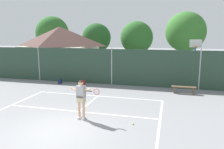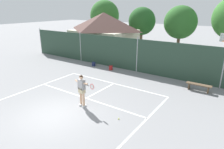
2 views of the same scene
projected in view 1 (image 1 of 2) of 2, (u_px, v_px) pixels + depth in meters
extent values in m
plane|color=gray|center=(54.00, 132.00, 8.86)|extent=(120.00, 120.00, 0.00)
cube|color=white|center=(98.00, 96.00, 14.09)|extent=(8.20, 0.10, 0.01)
cube|color=white|center=(157.00, 145.00, 7.82)|extent=(0.10, 11.00, 0.01)
cube|color=white|center=(79.00, 112.00, 11.21)|extent=(8.20, 0.10, 0.01)
cube|color=white|center=(89.00, 103.00, 12.63)|extent=(0.10, 2.97, 0.01)
cube|color=#284233|center=(112.00, 67.00, 17.17)|extent=(26.00, 0.05, 2.82)
cylinder|color=#B2B2B7|center=(39.00, 63.00, 18.80)|extent=(0.09, 0.09, 2.97)
cylinder|color=#B2B2B7|center=(112.00, 66.00, 17.15)|extent=(0.09, 0.09, 2.97)
cylinder|color=#B2B2B7|center=(200.00, 69.00, 15.50)|extent=(0.09, 0.09, 2.97)
cylinder|color=#284CB2|center=(194.00, 66.00, 17.12)|extent=(0.12, 0.12, 3.05)
cube|color=white|center=(196.00, 43.00, 16.71)|extent=(0.90, 0.06, 0.60)
torus|color=#D85919|center=(196.00, 47.00, 16.50)|extent=(0.48, 0.48, 0.02)
cube|color=beige|center=(61.00, 59.00, 22.90)|extent=(6.66, 5.42, 2.78)
pyramid|color=#513833|center=(60.00, 36.00, 22.48)|extent=(7.19, 5.86, 1.96)
cylinder|color=brown|center=(53.00, 56.00, 29.50)|extent=(0.36, 0.36, 2.24)
ellipsoid|color=#2D6628|center=(52.00, 33.00, 28.97)|extent=(4.44, 4.00, 4.44)
cylinder|color=brown|center=(97.00, 58.00, 27.95)|extent=(0.36, 0.36, 1.99)
ellipsoid|color=#235623|center=(97.00, 38.00, 27.50)|extent=(3.64, 3.27, 3.64)
cylinder|color=brown|center=(136.00, 59.00, 26.67)|extent=(0.36, 0.36, 1.93)
ellipsoid|color=#2D6628|center=(137.00, 38.00, 26.20)|extent=(3.90, 3.51, 3.90)
cylinder|color=brown|center=(184.00, 59.00, 25.22)|extent=(0.36, 0.36, 2.34)
ellipsoid|color=#38752D|center=(186.00, 32.00, 24.67)|extent=(4.49, 4.04, 4.49)
cube|color=silver|center=(79.00, 117.00, 10.28)|extent=(0.16, 0.27, 0.10)
cube|color=silver|center=(84.00, 118.00, 10.19)|extent=(0.16, 0.27, 0.10)
cylinder|color=tan|center=(79.00, 108.00, 10.20)|extent=(0.13, 0.13, 0.82)
cylinder|color=tan|center=(84.00, 109.00, 10.10)|extent=(0.13, 0.13, 0.82)
cube|color=tan|center=(81.00, 99.00, 10.07)|extent=(0.39, 0.29, 0.32)
cube|color=gray|center=(81.00, 92.00, 10.01)|extent=(0.43, 0.30, 0.56)
sphere|color=tan|center=(81.00, 83.00, 9.93)|extent=(0.22, 0.22, 0.22)
sphere|color=black|center=(81.00, 83.00, 9.93)|extent=(0.21, 0.21, 0.21)
cylinder|color=tan|center=(85.00, 90.00, 9.93)|extent=(0.56, 0.17, 0.17)
cylinder|color=tan|center=(76.00, 90.00, 10.11)|extent=(0.51, 0.16, 0.22)
cylinder|color=black|center=(89.00, 91.00, 9.89)|extent=(0.30, 0.08, 0.04)
torus|color=red|center=(96.00, 92.00, 9.80)|extent=(0.30, 0.07, 0.30)
cylinder|color=silver|center=(96.00, 92.00, 9.80)|extent=(0.26, 0.04, 0.26)
sphere|color=#CCE033|center=(133.00, 124.00, 9.59)|extent=(0.07, 0.07, 0.07)
cube|color=navy|center=(60.00, 81.00, 17.64)|extent=(0.28, 0.19, 0.40)
cube|color=navy|center=(59.00, 82.00, 17.55)|extent=(0.23, 0.07, 0.18)
torus|color=black|center=(60.00, 79.00, 17.60)|extent=(0.09, 0.02, 0.09)
cube|color=maroon|center=(83.00, 83.00, 17.02)|extent=(0.32, 0.25, 0.40)
cube|color=maroon|center=(83.00, 84.00, 16.92)|extent=(0.23, 0.12, 0.18)
torus|color=black|center=(83.00, 80.00, 16.98)|extent=(0.09, 0.04, 0.09)
cube|color=brown|center=(184.00, 87.00, 14.62)|extent=(1.60, 0.36, 0.06)
cube|color=brown|center=(174.00, 90.00, 14.81)|extent=(0.08, 0.32, 0.45)
cube|color=brown|center=(193.00, 91.00, 14.51)|extent=(0.08, 0.32, 0.45)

